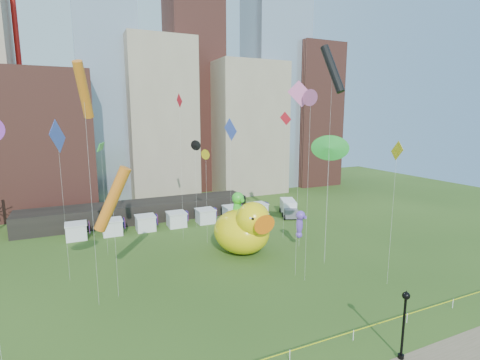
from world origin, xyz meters
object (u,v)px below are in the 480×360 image
small_duck (255,238)px  seahorse_purple (300,222)px  big_duck (244,229)px  lamppost (404,317)px  seahorse_green (238,207)px  box_truck (289,208)px

small_duck → seahorse_purple: bearing=-3.1°
big_duck → lamppost: bearing=-95.6°
lamppost → seahorse_green: bearing=93.7°
seahorse_green → seahorse_purple: 8.89m
small_duck → seahorse_green: 4.96m
lamppost → box_truck: 39.79m
seahorse_green → lamppost: (1.69, -25.90, -2.55)m
small_duck → seahorse_purple: (5.93, -1.87, 1.98)m
box_truck → lamppost: bearing=-87.4°
big_duck → box_truck: bearing=31.5°
big_duck → seahorse_purple: (8.10, -0.88, 0.14)m
big_duck → seahorse_purple: 8.14m
big_duck → lamppost: (1.73, -23.86, -0.04)m
lamppost → small_duck: bearing=89.0°
seahorse_purple → seahorse_green: bearing=150.0°
lamppost → box_truck: bearing=69.9°
big_duck → box_truck: size_ratio=1.47×
seahorse_green → box_truck: bearing=31.1°
big_duck → box_truck: 20.52m
small_duck → lamppost: size_ratio=0.86×
seahorse_green → small_duck: bearing=-31.6°
seahorse_green → seahorse_purple: seahorse_green is taller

